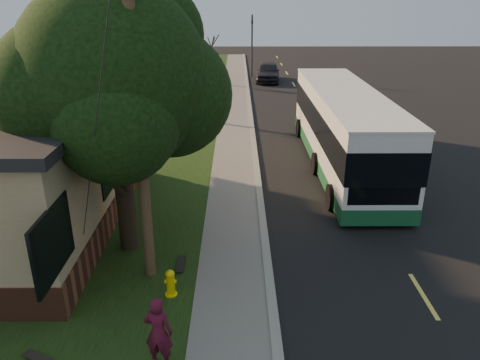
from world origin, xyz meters
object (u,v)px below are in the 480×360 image
Objects in this scene: distant_car at (268,72)px; utility_pole at (137,114)px; fire_hydrant at (171,283)px; bare_tree_far at (212,61)px; bare_tree_near at (193,86)px; skateboard_spare at (39,358)px; skateboarder at (158,332)px; skateboard_main at (181,264)px; transit_bus at (344,127)px; traffic_signal at (252,42)px; leafy_tree at (116,80)px.

utility_pole is at bearing -94.96° from distant_car.
bare_tree_far is at bearing 90.76° from fire_hydrant.
skateboard_spare is at bearing -94.55° from bare_tree_near.
distant_car is at bearing 17.98° from bare_tree_far.
skateboarder is 34.30m from distant_car.
utility_pole reaches higher than skateboard_main.
fire_hydrant is 0.88× the size of skateboard_spare.
transit_bus is 2.59× the size of distant_car.
skateboarder is at bearing -92.68° from distant_car.
distant_car is (4.85, 1.57, -1.17)m from bare_tree_far.
bare_tree_far is 4.81× the size of skateboard_spare.
skateboard_spare is at bearing -98.79° from traffic_signal.
skateboarder is 0.34× the size of distant_car.
traffic_signal is (3.81, 33.01, -1.47)m from utility_pole.
utility_pole reaches higher than distant_car.
distant_car is at bearing -86.78° from skateboarder.
traffic_signal is at bearing 123.71° from distant_car.
leafy_tree reaches higher than skateboard_spare.
bare_tree_far is (0.50, 12.00, -0.15)m from bare_tree_near.
distant_car is (5.16, 30.58, -3.80)m from utility_pole.
fire_hydrant is 0.17× the size of bare_tree_near.
skateboard_main is at bearing -89.00° from bare_tree_far.
bare_tree_far is at bearing 91.00° from skateboard_main.
skateboarder reaches higher than skateboard_main.
leafy_tree is at bearing 117.60° from utility_pole.
distant_car is at bearing 78.24° from leafy_tree.
skateboard_main is at bearing -79.49° from skateboarder.
bare_tree_near is (-0.90, 18.00, 1.72)m from fire_hydrant.
utility_pole is 0.72× the size of transit_bus.
leafy_tree is (-1.57, 2.65, 4.73)m from fire_hydrant.
leafy_tree is 0.62× the size of transit_bus.
bare_tree_far reaches higher than skateboarder.
leafy_tree reaches higher than bare_tree_near.
traffic_signal is 1.13× the size of distant_car.
skateboard_main is (0.10, 1.37, -0.30)m from fire_hydrant.
fire_hydrant is 34.25m from traffic_signal.
distant_car is (5.35, 13.57, -1.32)m from bare_tree_near.
skateboarder is at bearing -76.81° from utility_pole.
utility_pole is 5.88m from skateboard_spare.
bare_tree_far is at bearing 86.25° from skateboard_spare.
distant_car is at bearing 95.29° from transit_bus.
leafy_tree is at bearing -92.45° from bare_tree_far.
leafy_tree is at bearing 120.67° from fire_hydrant.
fire_hydrant is 0.09× the size of leafy_tree.
bare_tree_far is (1.17, 27.35, -3.16)m from leafy_tree.
skateboard_spare is (-1.62, -20.33, -2.02)m from bare_tree_near.
transit_bus is at bearing -106.82° from skateboarder.
skateboard_spare is (-0.95, -4.98, -5.04)m from leafy_tree.
bare_tree_far is (-0.40, 30.00, 1.57)m from fire_hydrant.
traffic_signal is at bearing 81.21° from skateboard_spare.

